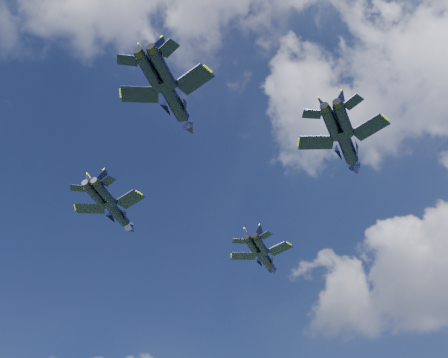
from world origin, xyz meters
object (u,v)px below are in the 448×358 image
jet_slot (175,101)px  jet_right (347,147)px  jet_left (117,212)px  jet_lead (265,258)px

jet_slot → jet_right: bearing=40.3°
jet_left → jet_right: jet_right is taller
jet_lead → jet_slot: (10.05, -38.07, 3.02)m
jet_lead → jet_right: 29.20m
jet_right → jet_lead: bearing=135.9°
jet_lead → jet_right: bearing=-46.0°
jet_right → jet_slot: jet_right is taller
jet_right → jet_slot: bearing=-135.7°
jet_lead → jet_right: size_ratio=0.84×
jet_lead → jet_slot: bearing=-90.2°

